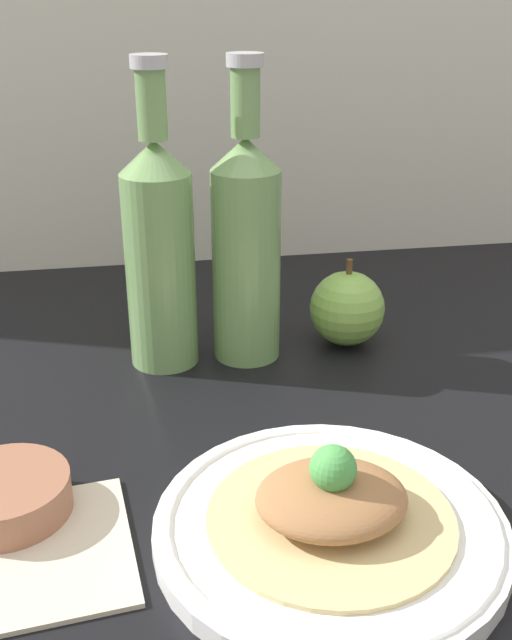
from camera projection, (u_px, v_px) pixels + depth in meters
ground_plane at (311, 491)px, 61.56cm from camera, size 180.00×110.00×4.00cm
plate at (330, 526)px, 53.00cm from camera, size 25.14×25.14×1.89cm
plated_food at (331, 501)px, 52.09cm from camera, size 17.62×17.62×6.04cm
cider_bottle_left at (159, 249)px, 73.67cm from camera, size 6.98×6.98×30.44cm
cider_bottle_right at (246, 244)px, 75.00cm from camera, size 6.98×6.98×30.44cm
apple at (347, 308)px, 80.86cm from camera, size 8.12×8.12×9.68cm
napkin at (16, 555)px, 51.20cm from camera, size 17.09×15.35×0.80cm
dipping_bowl at (6, 498)px, 55.00cm from camera, size 9.52×9.52×3.22cm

